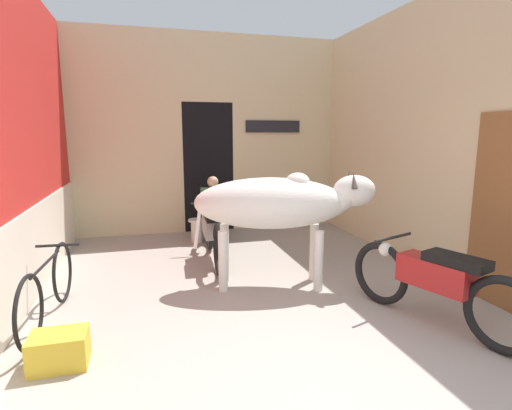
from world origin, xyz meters
name	(u,v)px	position (x,y,z in m)	size (l,w,h in m)	color
ground_plane	(333,403)	(0.00, 0.00, 0.00)	(30.00, 30.00, 0.00)	#9E9389
wall_left_shopfront	(12,142)	(-2.57, 2.63, 1.78)	(0.25, 5.29, 3.68)	red
wall_back_with_doorway	(208,146)	(-0.01, 5.53, 1.63)	(4.98, 0.93, 3.68)	beige
wall_right_with_door	(421,137)	(2.57, 2.60, 1.82)	(0.22, 5.29, 3.68)	beige
cow	(279,204)	(0.34, 2.22, 1.03)	(2.24, 1.09, 1.44)	silver
motorcycle_near	(435,281)	(1.47, 0.81, 0.46)	(0.81, 1.89, 0.80)	black
motorcycle_far	(213,231)	(-0.28, 3.39, 0.46)	(0.58, 1.94, 0.81)	black
bicycle	(48,289)	(-2.19, 1.90, 0.35)	(0.44, 1.72, 0.69)	black
shopkeeper_seated	(214,207)	(-0.07, 4.55, 0.59)	(0.41, 0.33, 1.14)	#282833
plastic_stool	(197,230)	(-0.38, 4.50, 0.22)	(0.30, 0.30, 0.41)	beige
crate	(59,350)	(-1.94, 1.02, 0.14)	(0.44, 0.32, 0.28)	gold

